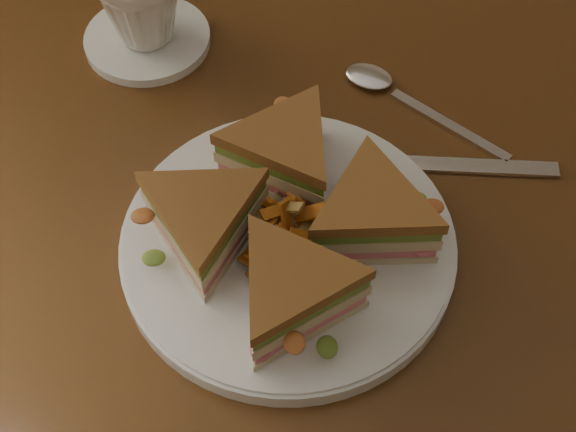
# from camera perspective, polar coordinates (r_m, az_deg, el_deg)

# --- Properties ---
(table) EXTENTS (1.20, 0.80, 0.75)m
(table) POSITION_cam_1_polar(r_m,az_deg,el_deg) (0.78, 4.26, -3.87)
(table) COLOR #351D0C
(table) RESTS_ON ground
(plate) EXTENTS (0.28, 0.28, 0.02)m
(plate) POSITION_cam_1_polar(r_m,az_deg,el_deg) (0.67, 0.00, -2.08)
(plate) COLOR silver
(plate) RESTS_ON table
(sandwich_wedges) EXTENTS (0.28, 0.28, 0.06)m
(sandwich_wedges) POSITION_cam_1_polar(r_m,az_deg,el_deg) (0.64, -0.00, -0.26)
(sandwich_wedges) COLOR beige
(sandwich_wedges) RESTS_ON plate
(crisps_mound) EXTENTS (0.09, 0.09, 0.05)m
(crisps_mound) POSITION_cam_1_polar(r_m,az_deg,el_deg) (0.64, 0.00, -0.46)
(crisps_mound) COLOR #B45C17
(crisps_mound) RESTS_ON plate
(spoon) EXTENTS (0.18, 0.06, 0.01)m
(spoon) POSITION_cam_1_polar(r_m,az_deg,el_deg) (0.79, 7.10, 8.99)
(spoon) COLOR silver
(spoon) RESTS_ON table
(knife) EXTENTS (0.20, 0.10, 0.00)m
(knife) POSITION_cam_1_polar(r_m,az_deg,el_deg) (0.74, 10.12, 3.58)
(knife) COLOR silver
(knife) RESTS_ON table
(saucer) EXTENTS (0.13, 0.13, 0.01)m
(saucer) POSITION_cam_1_polar(r_m,az_deg,el_deg) (0.85, -9.96, 12.28)
(saucer) COLOR silver
(saucer) RESTS_ON table
(coffee_cup) EXTENTS (0.11, 0.11, 0.08)m
(coffee_cup) POSITION_cam_1_polar(r_m,az_deg,el_deg) (0.82, -10.42, 14.59)
(coffee_cup) COLOR silver
(coffee_cup) RESTS_ON saucer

